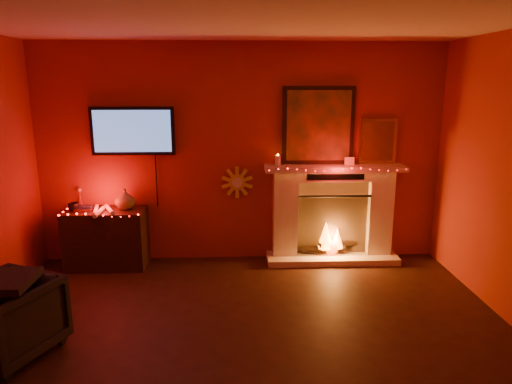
% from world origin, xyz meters
% --- Properties ---
extents(room, '(5.00, 5.00, 5.00)m').
position_xyz_m(room, '(0.00, 0.00, 1.35)').
color(room, black).
rests_on(room, ground).
extents(floor, '(5.00, 5.00, 0.00)m').
position_xyz_m(floor, '(0.00, 0.00, 0.00)').
color(floor, black).
rests_on(floor, ground).
extents(fireplace, '(1.72, 0.40, 2.18)m').
position_xyz_m(fireplace, '(1.14, 2.39, 0.72)').
color(fireplace, beige).
rests_on(fireplace, floor).
extents(tv, '(1.00, 0.07, 1.24)m').
position_xyz_m(tv, '(-1.30, 2.45, 1.65)').
color(tv, black).
rests_on(tv, room).
extents(sunburst_clock, '(0.40, 0.03, 0.40)m').
position_xyz_m(sunburst_clock, '(-0.05, 2.48, 1.00)').
color(sunburst_clock, gold).
rests_on(sunburst_clock, room).
extents(console_table, '(0.95, 0.60, 0.97)m').
position_xyz_m(console_table, '(-1.65, 2.26, 0.39)').
color(console_table, black).
rests_on(console_table, floor).
extents(armchair, '(0.94, 0.95, 0.66)m').
position_xyz_m(armchair, '(-1.95, 0.36, 0.33)').
color(armchair, black).
rests_on(armchair, floor).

